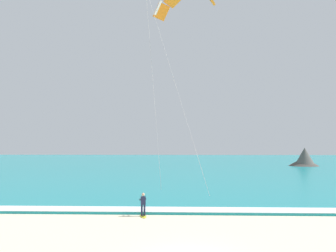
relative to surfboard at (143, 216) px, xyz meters
The scene contains 5 objects.
sea 60.64m from the surfboard, 87.02° to the left, with size 200.00×120.00×0.20m, color teal.
surf_foam 3.52m from the surfboard, 26.36° to the left, with size 200.00×2.03×0.04m, color white.
surfboard is the anchor object (origin of this frame).
kitesurfer 0.91m from the surfboard, 103.88° to the left, with size 0.60×0.60×1.69m.
headland_right 60.72m from the surfboard, 60.39° to the left, with size 7.14×7.14×4.23m.
Camera 1 is at (-0.45, -15.95, 5.34)m, focal length 37.35 mm.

